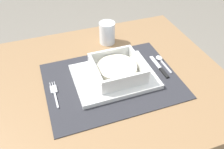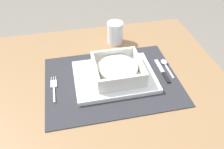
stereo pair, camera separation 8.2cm
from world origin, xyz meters
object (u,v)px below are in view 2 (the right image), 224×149
at_px(dining_table, 107,100).
at_px(porridge_bowl, 118,70).
at_px(fork, 54,87).
at_px(spoon, 165,64).
at_px(drinking_glass, 115,34).
at_px(butter_knife, 163,72).

distance_m(dining_table, porridge_bowl, 0.16).
relative_size(porridge_bowl, fork, 1.32).
relative_size(porridge_bowl, spoon, 1.53).
bearing_deg(drinking_glass, porridge_bowl, -100.25).
xyz_separation_m(dining_table, butter_knife, (0.21, -0.02, 0.12)).
height_order(fork, spoon, spoon).
xyz_separation_m(dining_table, porridge_bowl, (0.04, -0.01, 0.16)).
distance_m(fork, spoon, 0.42).
distance_m(porridge_bowl, butter_knife, 0.17).
bearing_deg(butter_knife, drinking_glass, 120.43).
height_order(fork, drinking_glass, drinking_glass).
xyz_separation_m(dining_table, spoon, (0.23, 0.02, 0.12)).
xyz_separation_m(spoon, drinking_glass, (-0.15, 0.20, 0.03)).
bearing_deg(porridge_bowl, fork, -179.04).
bearing_deg(spoon, drinking_glass, 126.56).
height_order(dining_table, porridge_bowl, porridge_bowl).
bearing_deg(drinking_glass, butter_knife, -62.21).
bearing_deg(spoon, porridge_bowl, -170.82).
bearing_deg(dining_table, butter_knife, -5.47).
relative_size(spoon, butter_knife, 0.81).
distance_m(fork, drinking_glass, 0.36).
height_order(dining_table, drinking_glass, drinking_glass).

